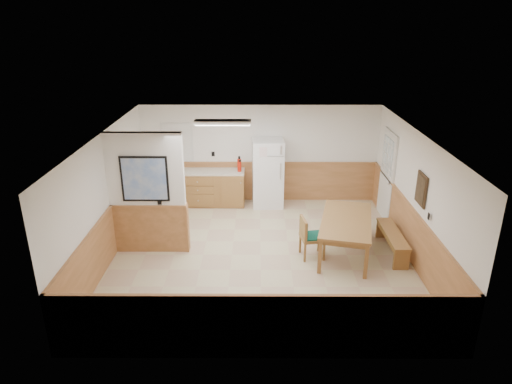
{
  "coord_description": "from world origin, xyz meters",
  "views": [
    {
      "loc": [
        -0.06,
        -8.18,
        4.56
      ],
      "look_at": [
        -0.1,
        0.4,
        1.22
      ],
      "focal_mm": 32.0,
      "sensor_mm": 36.0,
      "label": 1
    }
  ],
  "objects_px": {
    "dining_bench": "(392,237)",
    "soap_bottle": "(174,167)",
    "dining_chair": "(308,235)",
    "refrigerator": "(268,173)",
    "fire_extinguisher": "(239,165)",
    "dining_table": "(346,223)"
  },
  "relations": [
    {
      "from": "dining_table",
      "to": "soap_bottle",
      "type": "relative_size",
      "value": 10.26
    },
    {
      "from": "fire_extinguisher",
      "to": "dining_table",
      "type": "bearing_deg",
      "value": -29.26
    },
    {
      "from": "refrigerator",
      "to": "dining_table",
      "type": "height_order",
      "value": "refrigerator"
    },
    {
      "from": "refrigerator",
      "to": "dining_chair",
      "type": "distance_m",
      "value": 2.82
    },
    {
      "from": "soap_bottle",
      "to": "dining_table",
      "type": "bearing_deg",
      "value": -33.21
    },
    {
      "from": "fire_extinguisher",
      "to": "soap_bottle",
      "type": "height_order",
      "value": "fire_extinguisher"
    },
    {
      "from": "soap_bottle",
      "to": "dining_bench",
      "type": "bearing_deg",
      "value": -27.45
    },
    {
      "from": "refrigerator",
      "to": "dining_bench",
      "type": "distance_m",
      "value": 3.57
    },
    {
      "from": "refrigerator",
      "to": "dining_chair",
      "type": "xyz_separation_m",
      "value": [
        0.75,
        -2.7,
        -0.36
      ]
    },
    {
      "from": "fire_extinguisher",
      "to": "refrigerator",
      "type": "bearing_deg",
      "value": 18.73
    },
    {
      "from": "dining_bench",
      "to": "soap_bottle",
      "type": "distance_m",
      "value": 5.5
    },
    {
      "from": "dining_chair",
      "to": "fire_extinguisher",
      "type": "distance_m",
      "value": 3.13
    },
    {
      "from": "refrigerator",
      "to": "soap_bottle",
      "type": "xyz_separation_m",
      "value": [
        -2.35,
        0.01,
        0.14
      ]
    },
    {
      "from": "refrigerator",
      "to": "dining_table",
      "type": "relative_size",
      "value": 0.82
    },
    {
      "from": "dining_chair",
      "to": "soap_bottle",
      "type": "bearing_deg",
      "value": 129.93
    },
    {
      "from": "dining_chair",
      "to": "refrigerator",
      "type": "bearing_deg",
      "value": 96.59
    },
    {
      "from": "dining_table",
      "to": "fire_extinguisher",
      "type": "height_order",
      "value": "fire_extinguisher"
    },
    {
      "from": "dining_chair",
      "to": "dining_table",
      "type": "bearing_deg",
      "value": 3.16
    },
    {
      "from": "fire_extinguisher",
      "to": "dining_chair",
      "type": "bearing_deg",
      "value": -42.22
    },
    {
      "from": "refrigerator",
      "to": "dining_bench",
      "type": "bearing_deg",
      "value": -48.15
    },
    {
      "from": "refrigerator",
      "to": "dining_chair",
      "type": "height_order",
      "value": "refrigerator"
    },
    {
      "from": "refrigerator",
      "to": "fire_extinguisher",
      "type": "height_order",
      "value": "refrigerator"
    }
  ]
}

